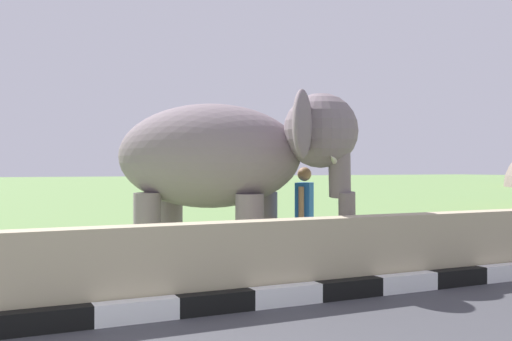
# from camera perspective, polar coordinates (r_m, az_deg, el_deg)

# --- Properties ---
(barrier_parapet) EXTENTS (28.00, 0.36, 1.00)m
(barrier_parapet) POSITION_cam_1_polar(r_m,az_deg,el_deg) (7.04, -4.08, -9.08)
(barrier_parapet) COLOR tan
(barrier_parapet) RESTS_ON ground_plane
(elephant) EXTENTS (3.90, 3.75, 2.80)m
(elephant) POSITION_cam_1_polar(r_m,az_deg,el_deg) (9.54, -2.67, 1.23)
(elephant) COLOR slate
(elephant) RESTS_ON ground_plane
(person_handler) EXTENTS (0.48, 0.53, 1.66)m
(person_handler) POSITION_cam_1_polar(r_m,az_deg,el_deg) (9.73, 4.70, -3.96)
(person_handler) COLOR navy
(person_handler) RESTS_ON ground_plane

